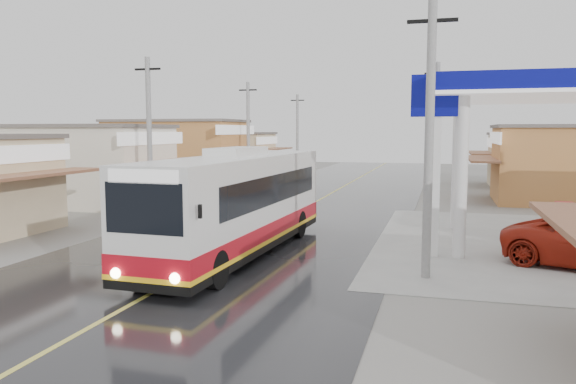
# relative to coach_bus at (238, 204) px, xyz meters

# --- Properties ---
(ground) EXTENTS (120.00, 120.00, 0.00)m
(ground) POSITION_rel_coach_bus_xyz_m (-0.60, -1.47, -1.81)
(ground) COLOR slate
(ground) RESTS_ON ground
(road) EXTENTS (12.00, 90.00, 0.02)m
(road) POSITION_rel_coach_bus_xyz_m (-0.60, 13.53, -1.80)
(road) COLOR black
(road) RESTS_ON ground
(centre_line) EXTENTS (0.15, 90.00, 0.01)m
(centre_line) POSITION_rel_coach_bus_xyz_m (-0.60, 13.53, -1.78)
(centre_line) COLOR #D8CC4C
(centre_line) RESTS_ON road
(shopfronts_left) EXTENTS (11.00, 44.00, 5.20)m
(shopfronts_left) POSITION_rel_coach_bus_xyz_m (-13.60, 16.53, -1.81)
(shopfronts_left) COLOR tan
(shopfronts_left) RESTS_ON ground
(utility_poles_left) EXTENTS (1.60, 50.00, 8.00)m
(utility_poles_left) POSITION_rel_coach_bus_xyz_m (-7.60, 14.53, -1.81)
(utility_poles_left) COLOR gray
(utility_poles_left) RESTS_ON ground
(utility_poles_right) EXTENTS (1.60, 36.00, 8.00)m
(utility_poles_right) POSITION_rel_coach_bus_xyz_m (6.40, 13.53, -1.81)
(utility_poles_right) COLOR gray
(utility_poles_right) RESTS_ON ground
(coach_bus) EXTENTS (3.13, 12.08, 3.74)m
(coach_bus) POSITION_rel_coach_bus_xyz_m (0.00, 0.00, 0.00)
(coach_bus) COLOR silver
(coach_bus) RESTS_ON road
(second_bus) EXTENTS (2.60, 8.50, 2.79)m
(second_bus) POSITION_rel_coach_bus_xyz_m (-5.33, 14.66, -0.30)
(second_bus) COLOR silver
(second_bus) RESTS_ON road
(cyclist) EXTENTS (0.79, 1.88, 1.97)m
(cyclist) POSITION_rel_coach_bus_xyz_m (-4.98, 5.38, -1.16)
(cyclist) COLOR black
(cyclist) RESTS_ON ground
(tricycle_near) EXTENTS (1.65, 2.23, 1.57)m
(tricycle_near) POSITION_rel_coach_bus_xyz_m (-7.66, 7.79, -0.91)
(tricycle_near) COLOR #26262D
(tricycle_near) RESTS_ON ground
(tricycle_far) EXTENTS (1.83, 2.32, 1.55)m
(tricycle_far) POSITION_rel_coach_bus_xyz_m (-9.28, 12.73, -0.92)
(tricycle_far) COLOR #26262D
(tricycle_far) RESTS_ON ground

